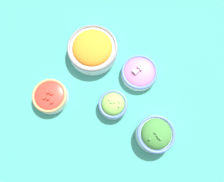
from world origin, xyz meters
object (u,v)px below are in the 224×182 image
object	(u,v)px
bowl_lettuce	(113,104)
bowl_carrots	(93,49)
bowl_red_onion	(139,72)
bowl_cherry_tomatoes	(50,96)
bowl_broccoli	(156,134)

from	to	relation	value
bowl_lettuce	bowl_carrots	world-z (taller)	bowl_carrots
bowl_red_onion	bowl_cherry_tomatoes	bearing A→B (deg)	-138.22
bowl_carrots	bowl_cherry_tomatoes	bearing A→B (deg)	-103.71
bowl_cherry_tomatoes	bowl_red_onion	bearing A→B (deg)	41.78
bowl_broccoli	bowl_lettuce	bearing A→B (deg)	170.19
bowl_carrots	bowl_broccoli	world-z (taller)	bowl_broccoli
bowl_lettuce	bowl_carrots	xyz separation A→B (m)	(-0.17, 0.17, 0.01)
bowl_cherry_tomatoes	bowl_carrots	world-z (taller)	bowl_carrots
bowl_red_onion	bowl_broccoli	bearing A→B (deg)	-52.32
bowl_lettuce	bowl_cherry_tomatoes	distance (m)	0.24
bowl_lettuce	bowl_red_onion	bearing A→B (deg)	77.35
bowl_red_onion	bowl_cherry_tomatoes	xyz separation A→B (m)	(-0.27, -0.24, 0.00)
bowl_lettuce	bowl_broccoli	bearing A→B (deg)	-9.81
bowl_carrots	bowl_red_onion	bearing A→B (deg)	-0.95
bowl_red_onion	bowl_broccoli	distance (m)	0.25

